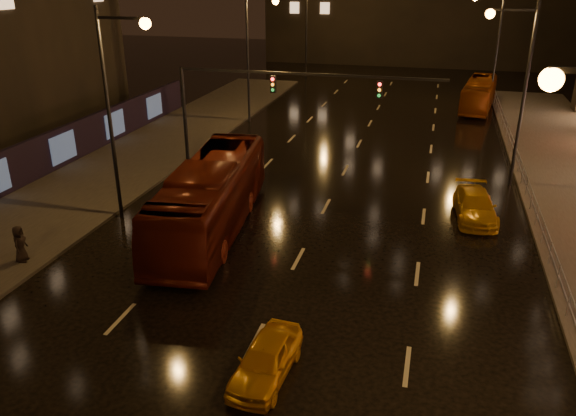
{
  "coord_description": "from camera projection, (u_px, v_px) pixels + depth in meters",
  "views": [
    {
      "loc": [
        5.07,
        -10.66,
        11.35
      ],
      "look_at": [
        -0.34,
        9.56,
        2.5
      ],
      "focal_mm": 35.0,
      "sensor_mm": 36.0,
      "label": 1
    }
  ],
  "objects": [
    {
      "name": "sidewalk_left",
      "position": [
        88.0,
        188.0,
        31.64
      ],
      "size": [
        7.0,
        70.0,
        0.15
      ],
      "primitive_type": "cube",
      "color": "#38332D",
      "rests_on": "ground"
    },
    {
      "name": "ground",
      "position": [
        339.0,
        181.0,
        32.91
      ],
      "size": [
        140.0,
        140.0,
        0.0
      ],
      "primitive_type": "plane",
      "color": "black",
      "rests_on": "ground"
    },
    {
      "name": "railing_right",
      "position": [
        532.0,
        195.0,
        28.35
      ],
      "size": [
        0.05,
        56.0,
        1.0
      ],
      "color": "#99999E",
      "rests_on": "sidewalk_right"
    },
    {
      "name": "bus_red",
      "position": [
        211.0,
        196.0,
        26.1
      ],
      "size": [
        4.26,
        12.34,
        3.37
      ],
      "primitive_type": "imported",
      "rotation": [
        0.0,
        0.0,
        0.12
      ],
      "color": "#54150C",
      "rests_on": "ground"
    },
    {
      "name": "pedestrian_c",
      "position": [
        20.0,
        244.0,
        23.22
      ],
      "size": [
        0.67,
        0.87,
        1.58
      ],
      "primitive_type": "imported",
      "rotation": [
        0.0,
        0.0,
        1.81
      ],
      "color": "black",
      "rests_on": "sidewalk_left"
    },
    {
      "name": "taxi_far",
      "position": [
        475.0,
        206.0,
        27.72
      ],
      "size": [
        2.25,
        4.69,
        1.32
      ],
      "primitive_type": "imported",
      "rotation": [
        0.0,
        0.0,
        0.09
      ],
      "color": "#BD8111",
      "rests_on": "ground"
    },
    {
      "name": "taxi_near",
      "position": [
        266.0,
        359.0,
        16.82
      ],
      "size": [
        1.69,
        3.68,
        1.22
      ],
      "primitive_type": "imported",
      "rotation": [
        0.0,
        0.0,
        -0.07
      ],
      "color": "orange",
      "rests_on": "ground"
    },
    {
      "name": "traffic_signal",
      "position": [
        256.0,
        96.0,
        32.27
      ],
      "size": [
        15.31,
        0.32,
        6.2
      ],
      "color": "black",
      "rests_on": "ground"
    },
    {
      "name": "bus_curb",
      "position": [
        479.0,
        94.0,
        49.6
      ],
      "size": [
        3.53,
        9.78,
        2.66
      ],
      "primitive_type": "imported",
      "rotation": [
        0.0,
        0.0,
        -0.14
      ],
      "color": "#893B0D",
      "rests_on": "ground"
    }
  ]
}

